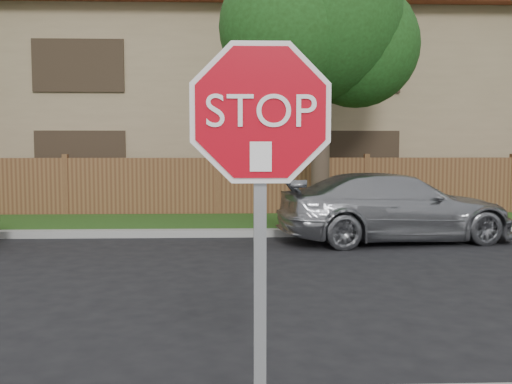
{
  "coord_description": "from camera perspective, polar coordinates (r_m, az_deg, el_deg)",
  "views": [
    {
      "loc": [
        0.42,
        -4.53,
        2.0
      ],
      "look_at": [
        0.56,
        -0.9,
        1.7
      ],
      "focal_mm": 42.0,
      "sensor_mm": 36.0,
      "label": 1
    }
  ],
  "objects": [
    {
      "name": "grass_strip",
      "position": [
        14.46,
        -3.83,
        -3.0
      ],
      "size": [
        70.0,
        3.0,
        0.12
      ],
      "primitive_type": "cube",
      "color": "#1E4714",
      "rests_on": "ground"
    },
    {
      "name": "far_curb",
      "position": [
        12.83,
        -4.04,
        -3.92
      ],
      "size": [
        70.0,
        0.3,
        0.15
      ],
      "primitive_type": "cube",
      "color": "gray",
      "rests_on": "ground"
    },
    {
      "name": "sedan_right",
      "position": [
        12.46,
        13.11,
        -1.42
      ],
      "size": [
        5.0,
        2.58,
        1.39
      ],
      "primitive_type": "imported",
      "rotation": [
        0.0,
        0.0,
        1.71
      ],
      "color": "#9A9CA1",
      "rests_on": "ground"
    },
    {
      "name": "fence",
      "position": [
        15.98,
        -3.68,
        0.4
      ],
      "size": [
        70.0,
        0.12,
        1.6
      ],
      "primitive_type": "cube",
      "color": "brown",
      "rests_on": "ground"
    },
    {
      "name": "apartment_building",
      "position": [
        21.59,
        -3.33,
        8.77
      ],
      "size": [
        35.2,
        9.2,
        7.2
      ],
      "color": "#947E5C",
      "rests_on": "ground"
    },
    {
      "name": "stop_sign",
      "position": [
        3.05,
        0.42,
        1.53
      ],
      "size": [
        1.01,
        0.13,
        2.55
      ],
      "color": "gray",
      "rests_on": "sidewalk_near"
    },
    {
      "name": "tree_mid",
      "position": [
        14.54,
        6.42,
        16.09
      ],
      "size": [
        4.8,
        3.9,
        7.35
      ],
      "color": "#382B21",
      "rests_on": "ground"
    }
  ]
}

